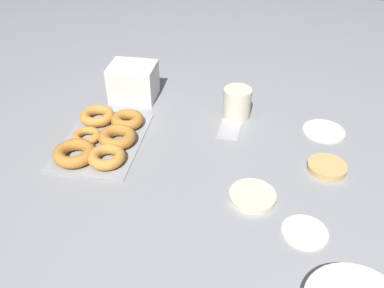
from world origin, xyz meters
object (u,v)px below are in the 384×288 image
container_stack (133,82)px  pancake_1 (305,231)px  pancake_2 (327,167)px  spatula (231,124)px  paper_cup (237,103)px  pancake_3 (252,196)px  donut_tray (102,137)px  pancake_0 (324,130)px

container_stack → pancake_1: bearing=46.2°
pancake_1 → container_stack: size_ratio=0.69×
pancake_2 → spatula: size_ratio=0.43×
container_stack → paper_cup: (0.06, 0.34, -0.01)m
pancake_3 → donut_tray: 0.45m
container_stack → spatula: bearing=71.1°
donut_tray → container_stack: container_stack is taller
pancake_2 → spatula: (-0.16, -0.26, -0.01)m
pancake_2 → pancake_3: bearing=-53.1°
pancake_1 → paper_cup: size_ratio=1.08×
donut_tray → pancake_0: bearing=104.5°
pancake_2 → pancake_3: (0.14, -0.18, -0.00)m
paper_cup → pancake_3: bearing=10.8°
pancake_2 → container_stack: size_ratio=0.69×
pancake_0 → pancake_2: pancake_2 is taller
pancake_0 → donut_tray: size_ratio=0.39×
spatula → pancake_1: bearing=31.1°
spatula → donut_tray: bearing=-62.2°
pancake_3 → spatula: 0.31m
pancake_0 → pancake_3: (0.31, -0.19, 0.00)m
paper_cup → spatula: 0.07m
pancake_0 → pancake_2: size_ratio=1.21×
paper_cup → pancake_2: bearing=49.3°
pancake_0 → paper_cup: paper_cup is taller
pancake_1 → pancake_3: (-0.09, -0.12, 0.00)m
donut_tray → paper_cup: (-0.20, 0.35, 0.03)m
pancake_0 → pancake_3: bearing=-31.6°
container_stack → pancake_0: bearing=80.4°
pancake_3 → paper_cup: paper_cup is taller
pancake_0 → container_stack: size_ratio=0.83×
pancake_2 → paper_cup: bearing=-130.7°
pancake_0 → paper_cup: (-0.04, -0.26, 0.04)m
spatula → container_stack: bearing=-104.2°
paper_cup → pancake_0: bearing=81.0°
pancake_1 → donut_tray: donut_tray is taller
pancake_2 → donut_tray: donut_tray is taller
pancake_1 → paper_cup: bearing=-157.4°
pancake_3 → donut_tray: donut_tray is taller
donut_tray → paper_cup: size_ratio=3.33×
pancake_3 → donut_tray: (-0.15, -0.42, 0.01)m
pancake_1 → donut_tray: bearing=-114.1°
spatula → paper_cup: bearing=173.5°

